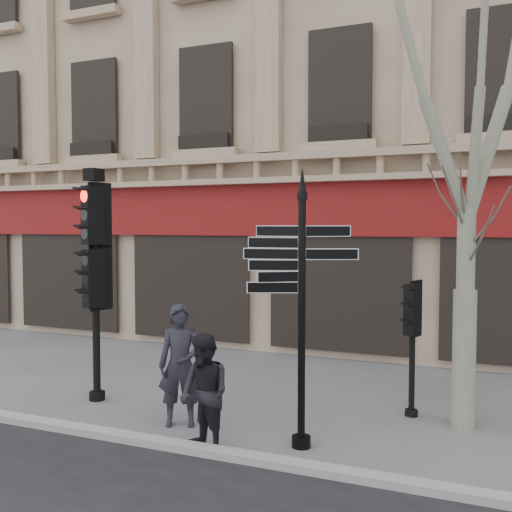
# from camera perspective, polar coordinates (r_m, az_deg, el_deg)

# --- Properties ---
(ground) EXTENTS (80.00, 80.00, 0.00)m
(ground) POSITION_cam_1_polar(r_m,az_deg,el_deg) (9.51, 0.68, -16.58)
(ground) COLOR #57575C
(ground) RESTS_ON ground
(kerb) EXTENTS (80.00, 0.25, 0.12)m
(kerb) POSITION_cam_1_polar(r_m,az_deg,el_deg) (8.29, -3.09, -19.17)
(kerb) COLOR gray
(kerb) RESTS_ON ground
(building) EXTENTS (28.00, 15.52, 18.00)m
(building) POSITION_cam_1_polar(r_m,az_deg,el_deg) (21.86, 13.48, 18.31)
(building) COLOR tan
(building) RESTS_ON ground
(fingerpost) EXTENTS (2.01, 2.01, 4.02)m
(fingerpost) POSITION_cam_1_polar(r_m,az_deg,el_deg) (8.11, 4.61, -0.47)
(fingerpost) COLOR black
(fingerpost) RESTS_ON ground
(traffic_signal_main) EXTENTS (0.55, 0.47, 4.22)m
(traffic_signal_main) POSITION_cam_1_polar(r_m,az_deg,el_deg) (10.73, -15.79, 0.10)
(traffic_signal_main) COLOR black
(traffic_signal_main) RESTS_ON ground
(traffic_signal_secondary) EXTENTS (0.44, 0.38, 2.23)m
(traffic_signal_secondary) POSITION_cam_1_polar(r_m,az_deg,el_deg) (9.91, 15.39, -6.58)
(traffic_signal_secondary) COLOR black
(traffic_signal_secondary) RESTS_ON ground
(plane_tree) EXTENTS (3.19, 3.19, 8.46)m
(plane_tree) POSITION_cam_1_polar(r_m,az_deg,el_deg) (9.85, 20.61, 19.02)
(plane_tree) COLOR #9B987F
(plane_tree) RESTS_ON ground
(pedestrian_a) EXTENTS (0.84, 0.72, 1.95)m
(pedestrian_a) POSITION_cam_1_polar(r_m,az_deg,el_deg) (9.32, -7.54, -10.77)
(pedestrian_a) COLOR black
(pedestrian_a) RESTS_ON ground
(pedestrian_b) EXTENTS (1.02, 0.94, 1.67)m
(pedestrian_b) POSITION_cam_1_polar(r_m,az_deg,el_deg) (8.27, -5.18, -13.53)
(pedestrian_b) COLOR black
(pedestrian_b) RESTS_ON ground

